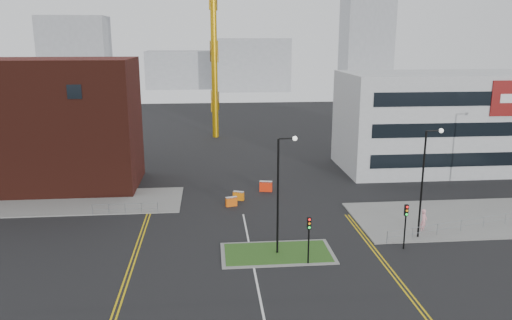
{
  "coord_description": "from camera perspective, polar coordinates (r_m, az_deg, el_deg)",
  "views": [
    {
      "loc": [
        -2.93,
        -27.11,
        16.1
      ],
      "look_at": [
        1.29,
        17.94,
        5.0
      ],
      "focal_mm": 35.0,
      "sensor_mm": 36.0,
      "label": 1
    }
  ],
  "objects": [
    {
      "name": "streetlamp_island",
      "position": [
        37.06,
        2.86,
        -2.99
      ],
      "size": [
        1.46,
        0.36,
        9.18
      ],
      "color": "black",
      "rests_on": "ground"
    },
    {
      "name": "ground",
      "position": [
        31.66,
        0.73,
        -16.78
      ],
      "size": [
        200.0,
        200.0,
        0.0
      ],
      "primitive_type": "plane",
      "color": "black",
      "rests_on": "ground"
    },
    {
      "name": "barrier_mid",
      "position": [
        53.72,
        1.13,
        -2.97
      ],
      "size": [
        1.41,
        0.71,
        1.13
      ],
      "color": "#FF2F0E",
      "rests_on": "ground"
    },
    {
      "name": "yellow_right_b",
      "position": [
        38.95,
        14.52,
        -11.09
      ],
      "size": [
        0.12,
        20.0,
        0.01
      ],
      "primitive_type": "cube",
      "color": "gold",
      "rests_on": "ground"
    },
    {
      "name": "skyline_c",
      "position": [
        159.49,
        12.45,
        12.72
      ],
      "size": [
        14.0,
        12.0,
        28.0
      ],
      "primitive_type": "cube",
      "color": "gray",
      "rests_on": "ground"
    },
    {
      "name": "office_block",
      "position": [
        66.56,
        20.55,
        4.18
      ],
      "size": [
        25.0,
        12.2,
        12.0
      ],
      "color": "silver",
      "rests_on": "ground"
    },
    {
      "name": "skyline_b",
      "position": [
        157.85,
        -0.66,
        10.85
      ],
      "size": [
        24.0,
        12.0,
        16.0
      ],
      "primitive_type": "cube",
      "color": "gray",
      "rests_on": "ground"
    },
    {
      "name": "skyline_d",
      "position": [
        167.49,
        -7.19,
        10.22
      ],
      "size": [
        30.0,
        12.0,
        12.0
      ],
      "primitive_type": "cube",
      "color": "gray",
      "rests_on": "ground"
    },
    {
      "name": "yellow_left_a",
      "position": [
        40.9,
        -13.64,
        -9.8
      ],
      "size": [
        0.12,
        24.0,
        0.01
      ],
      "primitive_type": "cube",
      "color": "gold",
      "rests_on": "ground"
    },
    {
      "name": "grass_island",
      "position": [
        38.91,
        2.44,
        -10.57
      ],
      "size": [
        8.0,
        4.0,
        0.12
      ],
      "primitive_type": "cube",
      "color": "#214617",
      "rests_on": "ground"
    },
    {
      "name": "barrier_left",
      "position": [
        49.16,
        -2.84,
        -4.72
      ],
      "size": [
        1.17,
        0.66,
        0.94
      ],
      "color": "#F9610D",
      "rests_on": "ground"
    },
    {
      "name": "island_kerb",
      "position": [
        38.92,
        2.44,
        -10.6
      ],
      "size": [
        8.6,
        4.6,
        0.08
      ],
      "primitive_type": "cube",
      "color": "slate",
      "rests_on": "ground"
    },
    {
      "name": "traffic_light_island",
      "position": [
        36.41,
        6.07,
        -8.11
      ],
      "size": [
        0.28,
        0.33,
        3.65
      ],
      "color": "black",
      "rests_on": "ground"
    },
    {
      "name": "railing_right",
      "position": [
        47.69,
        24.59,
        -6.26
      ],
      "size": [
        19.05,
        5.05,
        1.1
      ],
      "color": "gray",
      "rests_on": "ground"
    },
    {
      "name": "pavement_left",
      "position": [
        54.41,
        -23.44,
        -4.54
      ],
      "size": [
        28.0,
        8.0,
        0.12
      ],
      "primitive_type": "cube",
      "color": "slate",
      "rests_on": "ground"
    },
    {
      "name": "traffic_light_right",
      "position": [
        40.46,
        16.75,
        -6.37
      ],
      "size": [
        0.28,
        0.33,
        3.65
      ],
      "color": "black",
      "rests_on": "ground"
    },
    {
      "name": "barrier_right",
      "position": [
        50.91,
        -2.01,
        -4.06
      ],
      "size": [
        1.16,
        0.74,
        0.93
      ],
      "color": "orange",
      "rests_on": "ground"
    },
    {
      "name": "skyline_a",
      "position": [
        151.79,
        -19.87,
        11.06
      ],
      "size": [
        18.0,
        12.0,
        22.0
      ],
      "primitive_type": "cube",
      "color": "gray",
      "rests_on": "ground"
    },
    {
      "name": "yellow_left_b",
      "position": [
        40.86,
        -13.22,
        -9.8
      ],
      "size": [
        0.12,
        24.0,
        0.01
      ],
      "primitive_type": "cube",
      "color": "gold",
      "rests_on": "ground"
    },
    {
      "name": "railing_left",
      "position": [
        48.33,
        -14.74,
        -5.21
      ],
      "size": [
        6.05,
        0.05,
        1.1
      ],
      "color": "gray",
      "rests_on": "ground"
    },
    {
      "name": "yellow_right_a",
      "position": [
        38.85,
        14.1,
        -11.13
      ],
      "size": [
        0.12,
        20.0,
        0.01
      ],
      "primitive_type": "cube",
      "color": "gold",
      "rests_on": "ground"
    },
    {
      "name": "streetlamp_right_near",
      "position": [
        42.25,
        18.8,
        -1.62
      ],
      "size": [
        1.46,
        0.36,
        9.18
      ],
      "color": "black",
      "rests_on": "ground"
    },
    {
      "name": "centre_line",
      "position": [
        33.39,
        0.35,
        -15.03
      ],
      "size": [
        0.15,
        30.0,
        0.01
      ],
      "primitive_type": "cube",
      "color": "silver",
      "rests_on": "ground"
    },
    {
      "name": "brick_building",
      "position": [
        59.37,
        -25.06,
        3.52
      ],
      "size": [
        24.2,
        10.07,
        14.24
      ],
      "color": "#411710",
      "rests_on": "ground"
    },
    {
      "name": "pedestrian",
      "position": [
        44.96,
        18.62,
        -6.59
      ],
      "size": [
        0.86,
        0.86,
        2.01
      ],
      "primitive_type": "imported",
      "rotation": [
        0.0,
        0.0,
        0.77
      ],
      "color": "pink",
      "rests_on": "ground"
    },
    {
      "name": "pavement_right",
      "position": [
        50.68,
        24.6,
        -5.97
      ],
      "size": [
        24.0,
        10.0,
        0.12
      ],
      "primitive_type": "cube",
      "color": "slate",
      "rests_on": "ground"
    }
  ]
}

